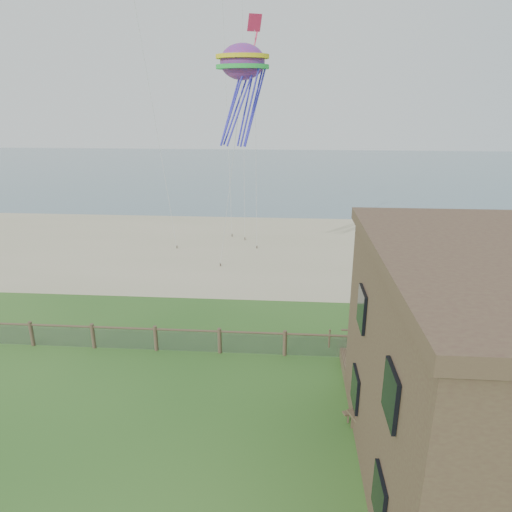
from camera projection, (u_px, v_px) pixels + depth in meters
name	position (u px, v px, depth m)	size (l,w,h in m)	color
ground	(194.00, 444.00, 15.52)	(160.00, 160.00, 0.00)	#24521C
sand_beach	(250.00, 248.00, 36.29)	(72.00, 20.00, 0.02)	tan
ocean	(272.00, 170.00, 77.83)	(160.00, 68.00, 0.02)	slate
chainlink_fence	(220.00, 342.00, 21.01)	(36.20, 0.20, 1.25)	brown
picnic_table	(373.00, 420.00, 16.15)	(1.79, 1.35, 0.76)	brown
octopus_kite	(243.00, 92.00, 25.57)	(2.98, 2.10, 6.13)	red
kite_red	(255.00, 33.00, 27.54)	(1.01, 0.70, 2.09)	#DD2754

